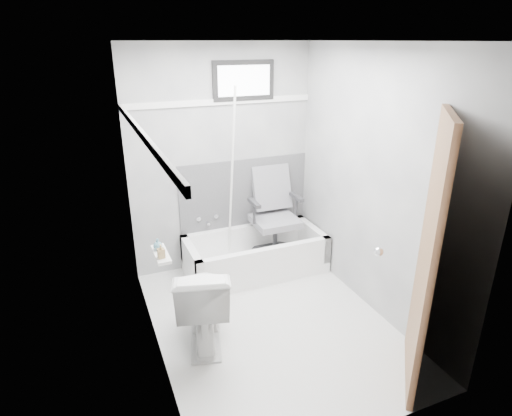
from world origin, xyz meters
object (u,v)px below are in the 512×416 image
toilet (203,302)px  soap_bottle_a (161,251)px  soap_bottle_b (158,244)px  door (490,272)px  office_chair (275,215)px  bathtub (255,254)px

toilet → soap_bottle_a: 0.67m
toilet → soap_bottle_b: size_ratio=8.73×
door → soap_bottle_b: bearing=145.5°
soap_bottle_a → toilet: bearing=17.9°
soap_bottle_b → toilet: bearing=-6.5°
door → soap_bottle_a: 2.25m
office_chair → toilet: office_chair is taller
bathtub → toilet: 1.27m
toilet → office_chair: bearing=-123.5°
door → soap_bottle_b: size_ratio=22.51×
soap_bottle_a → soap_bottle_b: soap_bottle_a is taller
soap_bottle_a → soap_bottle_b: 0.14m
office_chair → door: door is taller
office_chair → soap_bottle_a: 1.83m
bathtub → soap_bottle_a: size_ratio=13.73×
bathtub → soap_bottle_b: size_ratio=16.88×
bathtub → door: bearing=-71.3°
office_chair → toilet: bearing=-137.9°
toilet → soap_bottle_b: soap_bottle_b is taller
door → soap_bottle_a: (-1.92, 1.18, -0.03)m
soap_bottle_a → soap_bottle_b: (0.00, 0.14, -0.01)m
soap_bottle_a → soap_bottle_b: bearing=90.0°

